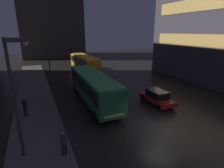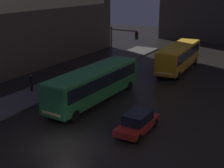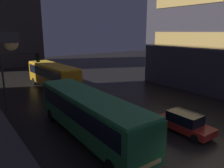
{
  "view_description": "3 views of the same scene",
  "coord_description": "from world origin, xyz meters",
  "px_view_note": "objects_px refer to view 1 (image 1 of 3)",
  "views": [
    {
      "loc": [
        -8.69,
        -9.64,
        7.71
      ],
      "look_at": [
        -0.92,
        7.4,
        2.05
      ],
      "focal_mm": 28.0,
      "sensor_mm": 36.0,
      "label": 1
    },
    {
      "loc": [
        12.28,
        -14.63,
        10.64
      ],
      "look_at": [
        -0.5,
        7.31,
        2.39
      ],
      "focal_mm": 50.0,
      "sensor_mm": 36.0,
      "label": 2
    },
    {
      "loc": [
        -10.1,
        -4.34,
        7.41
      ],
      "look_at": [
        1.91,
        11.96,
        2.52
      ],
      "focal_mm": 35.0,
      "sensor_mm": 36.0,
      "label": 3
    }
  ],
  "objects_px": {
    "pedestrian_mid": "(25,105)",
    "bus_far": "(84,62)",
    "traffic_light_main": "(58,58)",
    "pedestrian_near": "(63,141)",
    "bus_near": "(93,85)",
    "street_lamp_sidewalk": "(16,81)",
    "car_taxi": "(157,97)"
  },
  "relations": [
    {
      "from": "pedestrian_mid",
      "to": "bus_far",
      "type": "bearing_deg",
      "value": -28.91
    },
    {
      "from": "bus_far",
      "to": "traffic_light_main",
      "type": "xyz_separation_m",
      "value": [
        -5.49,
        -5.28,
        1.9
      ]
    },
    {
      "from": "pedestrian_near",
      "to": "pedestrian_mid",
      "type": "bearing_deg",
      "value": -141.64
    },
    {
      "from": "bus_near",
      "to": "street_lamp_sidewalk",
      "type": "bearing_deg",
      "value": 47.11
    },
    {
      "from": "pedestrian_near",
      "to": "street_lamp_sidewalk",
      "type": "height_order",
      "value": "street_lamp_sidewalk"
    },
    {
      "from": "car_taxi",
      "to": "bus_near",
      "type": "bearing_deg",
      "value": -29.29
    },
    {
      "from": "bus_near",
      "to": "pedestrian_mid",
      "type": "xyz_separation_m",
      "value": [
        -7.0,
        -1.04,
        -0.78
      ]
    },
    {
      "from": "traffic_light_main",
      "to": "street_lamp_sidewalk",
      "type": "bearing_deg",
      "value": -105.29
    },
    {
      "from": "car_taxi",
      "to": "pedestrian_near",
      "type": "height_order",
      "value": "pedestrian_near"
    },
    {
      "from": "traffic_light_main",
      "to": "bus_near",
      "type": "bearing_deg",
      "value": -75.78
    },
    {
      "from": "bus_far",
      "to": "pedestrian_mid",
      "type": "height_order",
      "value": "bus_far"
    },
    {
      "from": "pedestrian_near",
      "to": "bus_near",
      "type": "bearing_deg",
      "value": 169.85
    },
    {
      "from": "pedestrian_near",
      "to": "street_lamp_sidewalk",
      "type": "bearing_deg",
      "value": -97.03
    },
    {
      "from": "bus_far",
      "to": "pedestrian_mid",
      "type": "relative_size",
      "value": 6.08
    },
    {
      "from": "car_taxi",
      "to": "pedestrian_near",
      "type": "distance_m",
      "value": 11.73
    },
    {
      "from": "bus_near",
      "to": "car_taxi",
      "type": "height_order",
      "value": "bus_near"
    },
    {
      "from": "pedestrian_mid",
      "to": "street_lamp_sidewalk",
      "type": "xyz_separation_m",
      "value": [
        0.2,
        -5.92,
        3.82
      ]
    },
    {
      "from": "car_taxi",
      "to": "street_lamp_sidewalk",
      "type": "xyz_separation_m",
      "value": [
        -12.95,
        -3.42,
        4.21
      ]
    },
    {
      "from": "pedestrian_near",
      "to": "traffic_light_main",
      "type": "height_order",
      "value": "traffic_light_main"
    },
    {
      "from": "pedestrian_mid",
      "to": "street_lamp_sidewalk",
      "type": "height_order",
      "value": "street_lamp_sidewalk"
    },
    {
      "from": "bus_far",
      "to": "pedestrian_near",
      "type": "distance_m",
      "value": 23.95
    },
    {
      "from": "pedestrian_near",
      "to": "traffic_light_main",
      "type": "relative_size",
      "value": 0.29
    },
    {
      "from": "bus_near",
      "to": "traffic_light_main",
      "type": "distance_m",
      "value": 9.78
    },
    {
      "from": "car_taxi",
      "to": "pedestrian_near",
      "type": "xyz_separation_m",
      "value": [
        -10.82,
        -4.51,
        0.35
      ]
    },
    {
      "from": "car_taxi",
      "to": "street_lamp_sidewalk",
      "type": "relative_size",
      "value": 0.6
    },
    {
      "from": "car_taxi",
      "to": "pedestrian_near",
      "type": "relative_size",
      "value": 2.65
    },
    {
      "from": "bus_far",
      "to": "car_taxi",
      "type": "distance_m",
      "value": 18.4
    },
    {
      "from": "bus_near",
      "to": "pedestrian_mid",
      "type": "relative_size",
      "value": 6.68
    },
    {
      "from": "pedestrian_mid",
      "to": "traffic_light_main",
      "type": "relative_size",
      "value": 0.31
    },
    {
      "from": "bus_near",
      "to": "car_taxi",
      "type": "relative_size",
      "value": 2.72
    },
    {
      "from": "bus_far",
      "to": "car_taxi",
      "type": "bearing_deg",
      "value": 97.3
    },
    {
      "from": "bus_near",
      "to": "pedestrian_mid",
      "type": "bearing_deg",
      "value": 9.9
    }
  ]
}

